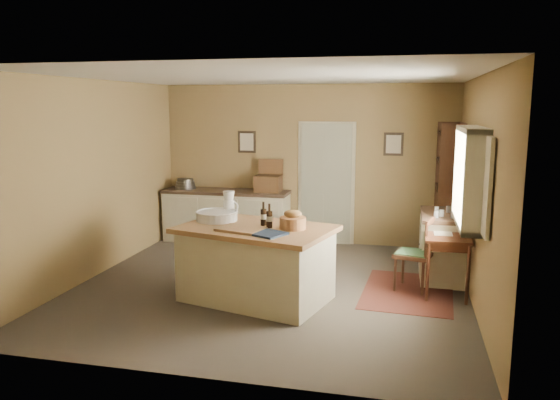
# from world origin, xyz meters

# --- Properties ---
(ground) EXTENTS (5.00, 5.00, 0.00)m
(ground) POSITION_xyz_m (0.00, 0.00, 0.00)
(ground) COLOR #4B4339
(ground) RESTS_ON ground
(wall_back) EXTENTS (5.00, 0.10, 2.70)m
(wall_back) POSITION_xyz_m (0.00, 2.50, 1.35)
(wall_back) COLOR olive
(wall_back) RESTS_ON ground
(wall_front) EXTENTS (5.00, 0.10, 2.70)m
(wall_front) POSITION_xyz_m (0.00, -2.50, 1.35)
(wall_front) COLOR olive
(wall_front) RESTS_ON ground
(wall_left) EXTENTS (0.10, 5.00, 2.70)m
(wall_left) POSITION_xyz_m (-2.50, 0.00, 1.35)
(wall_left) COLOR olive
(wall_left) RESTS_ON ground
(wall_right) EXTENTS (0.10, 5.00, 2.70)m
(wall_right) POSITION_xyz_m (2.50, 0.00, 1.35)
(wall_right) COLOR olive
(wall_right) RESTS_ON ground
(ceiling) EXTENTS (5.00, 5.00, 0.00)m
(ceiling) POSITION_xyz_m (0.00, 0.00, 2.70)
(ceiling) COLOR silver
(ceiling) RESTS_ON wall_back
(door) EXTENTS (0.97, 0.06, 2.11)m
(door) POSITION_xyz_m (0.35, 2.47, 1.05)
(door) COLOR #A4A58B
(door) RESTS_ON ground
(framed_prints) EXTENTS (2.82, 0.02, 0.38)m
(framed_prints) POSITION_xyz_m (0.20, 2.48, 1.72)
(framed_prints) COLOR black
(framed_prints) RESTS_ON ground
(window) EXTENTS (0.25, 1.99, 1.12)m
(window) POSITION_xyz_m (2.42, -0.20, 1.55)
(window) COLOR beige
(window) RESTS_ON ground
(work_island) EXTENTS (2.02, 1.57, 1.20)m
(work_island) POSITION_xyz_m (-0.07, -0.49, 0.48)
(work_island) COLOR beige
(work_island) RESTS_ON ground
(sideboard) EXTENTS (2.19, 0.62, 1.18)m
(sideboard) POSITION_xyz_m (-1.34, 2.20, 0.48)
(sideboard) COLOR beige
(sideboard) RESTS_ON ground
(rug) EXTENTS (1.20, 1.66, 0.01)m
(rug) POSITION_xyz_m (1.75, 0.20, 0.00)
(rug) COLOR #57241C
(rug) RESTS_ON ground
(writing_desk) EXTENTS (0.54, 0.88, 0.82)m
(writing_desk) POSITION_xyz_m (2.20, 0.30, 0.67)
(writing_desk) COLOR #33190E
(writing_desk) RESTS_ON ground
(desk_chair) EXTENTS (0.54, 0.54, 0.93)m
(desk_chair) POSITION_xyz_m (1.80, 0.30, 0.46)
(desk_chair) COLOR #321B10
(desk_chair) RESTS_ON ground
(right_cabinet) EXTENTS (0.61, 1.10, 0.99)m
(right_cabinet) POSITION_xyz_m (2.20, 0.92, 0.46)
(right_cabinet) COLOR beige
(right_cabinet) RESTS_ON ground
(shelving_unit) EXTENTS (0.36, 0.94, 2.09)m
(shelving_unit) POSITION_xyz_m (2.35, 2.00, 1.04)
(shelving_unit) COLOR #321B10
(shelving_unit) RESTS_ON ground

